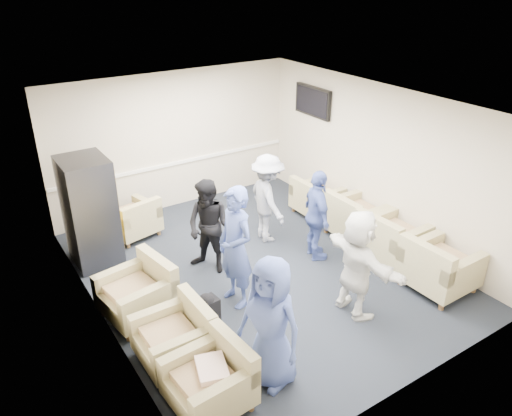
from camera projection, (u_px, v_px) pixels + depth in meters
floor at (260, 270)px, 8.08m from camera, size 6.00×6.00×0.00m
ceiling at (260, 106)px, 6.89m from camera, size 6.00×6.00×0.00m
back_wall at (175, 141)px, 9.74m from camera, size 5.00×0.02×2.70m
front_wall at (418, 294)px, 5.24m from camera, size 5.00×0.02×2.70m
left_wall at (94, 240)px, 6.26m from camera, size 0.02×6.00×2.70m
right_wall at (379, 162)px, 8.72m from camera, size 0.02×6.00×2.70m
chair_rail at (177, 163)px, 9.92m from camera, size 4.98×0.04×0.06m
tv at (313, 101)px, 9.73m from camera, size 0.10×1.00×0.58m
armchair_left_near at (213, 381)px, 5.50m from camera, size 0.87×0.87×0.66m
armchair_left_mid at (178, 338)px, 6.13m from camera, size 0.83×0.83×0.66m
armchair_left_far at (141, 294)px, 6.92m from camera, size 1.00×1.00×0.70m
armchair_right_near at (437, 269)px, 7.44m from camera, size 0.94×0.94×0.74m
armchair_right_midnear at (390, 240)px, 8.21m from camera, size 0.95×0.95×0.74m
armchair_right_midfar at (353, 219)px, 8.93m from camera, size 0.91×0.91×0.72m
armchair_right_far at (315, 199)px, 9.76m from camera, size 0.80×0.80×0.64m
armchair_corner at (134, 220)px, 8.96m from camera, size 0.95×0.95×0.64m
vending_machine at (90, 212)px, 7.97m from camera, size 0.73×0.85×1.80m
backpack at (207, 310)px, 6.70m from camera, size 0.33×0.25×0.54m
pillow at (212, 370)px, 5.42m from camera, size 0.43×0.49×0.12m
person_front_left at (271, 323)px, 5.61m from camera, size 0.77×0.94×1.66m
person_mid_left at (236, 248)px, 6.95m from camera, size 0.47×0.69×1.81m
person_back_left at (209, 227)px, 7.78m from camera, size 0.87×0.94×1.55m
person_back_right at (268, 199)px, 8.66m from camera, size 0.74×1.11×1.59m
person_mid_right at (317, 216)px, 8.11m from camera, size 0.66×0.99×1.56m
person_front_right at (358, 264)px, 6.79m from camera, size 0.54×1.49×1.59m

